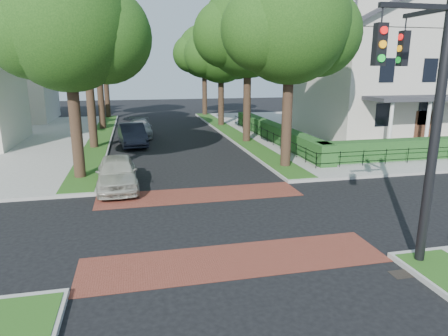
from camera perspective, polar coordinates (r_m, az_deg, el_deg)
The scene contains 23 objects.
ground at distance 14.91m, azimuth -1.44°, elevation -7.56°, with size 120.00×120.00×0.00m, color black.
sidewalk_ne at distance 39.80m, azimuth 21.42°, elevation 5.30°, with size 30.00×30.00×0.15m, color gray.
crosswalk_far at distance 17.87m, azimuth -3.46°, elevation -3.84°, with size 9.00×2.20×0.01m, color brown.
crosswalk_near at distance 12.06m, azimuth 1.61°, elevation -13.03°, with size 9.00×2.20×0.01m, color brown.
storm_drain at distance 12.36m, azimuth 24.19°, elevation -13.64°, with size 0.65×0.45×0.01m, color black.
grass_strip_ne at distance 34.10m, azimuth 1.17°, elevation 5.09°, with size 1.60×29.80×0.02m, color #2A4D16.
grass_strip_nw at distance 33.24m, azimuth -17.27°, elevation 4.22°, with size 1.60×29.80×0.02m, color #2A4D16.
tree_right_near at distance 22.52m, azimuth 9.49°, elevation 19.34°, with size 7.75×6.67×10.66m.
tree_right_mid at distance 30.11m, azimuth 3.52°, elevation 18.81°, with size 8.25×7.09×11.22m.
tree_right_far at distance 38.74m, azimuth -0.36°, elevation 16.18°, with size 7.25×6.23×9.74m.
tree_right_back at distance 47.58m, azimuth -2.78°, elevation 16.21°, with size 7.50×6.45×10.20m.
tree_left_near at distance 21.07m, azimuth -21.14°, elevation 18.01°, with size 7.50×6.45×10.20m.
tree_left_mid at distance 29.10m, azimuth -19.05°, elevation 18.98°, with size 8.00×6.88×11.48m.
tree_left_far at distance 37.94m, azimuth -17.50°, elevation 15.93°, with size 7.00×6.02×9.86m.
tree_left_back at distance 46.95m, azimuth -16.66°, elevation 15.87°, with size 7.75×6.66×10.44m.
hedge_main_road at distance 30.79m, azimuth 7.20°, elevation 5.11°, with size 1.00×18.00×1.20m, color #18461D.
fence_main_road at distance 30.55m, azimuth 5.77°, elevation 4.80°, with size 0.06×18.00×0.90m, color black, non-canonical shape.
house_victorian at distance 35.76m, azimuth 22.37°, elevation 13.92°, with size 13.00×13.05×12.48m.
house_left_far at distance 47.35m, azimuth -29.07°, elevation 11.82°, with size 10.00×9.00×10.14m.
traffic_signal at distance 11.92m, azimuth 27.08°, elevation 8.76°, with size 2.17×2.00×8.00m.
parked_car_front at distance 19.21m, azimuth -15.04°, elevation -0.64°, with size 1.83×4.55×1.55m, color #AEAD9C.
parked_car_middle at distance 29.78m, azimuth -12.97°, elevation 4.66°, with size 1.69×4.86×1.60m, color black.
parked_car_rear at distance 33.60m, azimuth -11.98°, elevation 5.58°, with size 1.95×4.80×1.39m, color gray.
Camera 1 is at (-2.68, -13.59, 5.50)m, focal length 32.00 mm.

